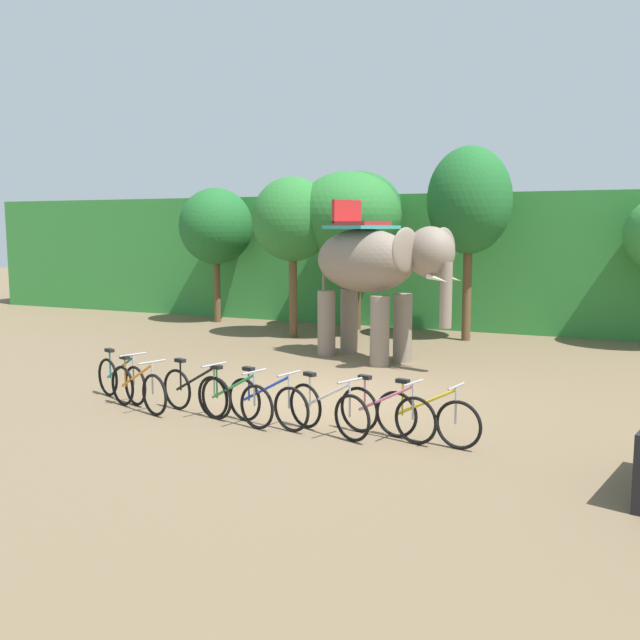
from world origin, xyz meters
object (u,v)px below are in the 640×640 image
bike_black (196,392)px  bike_blue (267,402)px  bike_white (328,410)px  tree_far_left (348,216)px  tree_center (293,220)px  tree_right (469,201)px  bike_orange (138,388)px  elephant (374,267)px  tree_center_left (358,208)px  bike_teal (121,380)px  tree_far_right (216,227)px  bike_pink (386,413)px  bike_yellow (426,417)px  bike_green (234,400)px

bike_black → bike_blue: same height
bike_black → bike_blue: bearing=-6.1°
bike_blue → bike_white: (1.05, -0.03, 0.00)m
tree_far_left → tree_center: bearing=-154.8°
tree_center → tree_right: tree_right is taller
bike_orange → bike_black: size_ratio=0.98×
elephant → tree_center_left: bearing=115.2°
bike_black → bike_blue: (1.43, -0.15, 0.00)m
tree_center_left → bike_white: size_ratio=2.99×
tree_center_left → elephant: (2.18, -4.64, -1.51)m
tree_center_left → bike_teal: size_ratio=3.00×
tree_center → bike_blue: (3.66, -8.46, -2.95)m
bike_orange → bike_black: same height
bike_teal → bike_blue: 3.25m
tree_far_right → bike_pink: bearing=-47.6°
tree_far_right → bike_teal: tree_far_right is taller
tree_far_right → tree_center_left: bearing=2.8°
tree_center → tree_right: size_ratio=0.85×
tree_center → bike_yellow: (6.20, -8.31, -2.95)m
tree_far_right → bike_black: bearing=-59.7°
bike_teal → bike_black: (1.79, -0.27, 0.00)m
tree_right → bike_blue: tree_right is taller
bike_black → bike_yellow: 3.97m
bike_teal → bike_blue: same height
tree_far_left → bike_pink: 10.35m
tree_center_left → bike_green: tree_center_left is taller
tree_center_left → elephant: bearing=-64.8°
tree_center → bike_black: 9.09m
tree_far_right → bike_black: 12.15m
tree_center_left → elephant: 5.34m
tree_right → bike_yellow: (1.53, -9.71, -3.45)m
bike_pink → bike_yellow: bearing=-0.8°
tree_center → elephant: size_ratio=1.09×
tree_far_right → bike_green: (6.84, -10.45, -2.77)m
bike_white → bike_pink: 0.89m
tree_center → bike_orange: size_ratio=2.79×
tree_far_right → tree_center_left: size_ratio=0.92×
bike_yellow → tree_center_left: bearing=115.8°
tree_far_right → tree_right: (8.40, -0.52, 0.68)m
bike_teal → bike_orange: size_ratio=0.99×
bike_pink → bike_black: bearing=-180.0°
bike_green → bike_pink: (2.48, 0.23, 0.00)m
elephant → bike_black: elephant is taller
bike_blue → bike_yellow: bearing=3.3°
bike_black → bike_blue: 1.44m
elephant → bike_yellow: elephant is taller
bike_yellow → tree_far_right: bearing=134.2°
tree_far_right → tree_center: 4.20m
bike_teal → bike_black: size_ratio=0.97×
tree_far_left → bike_green: bearing=-79.6°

